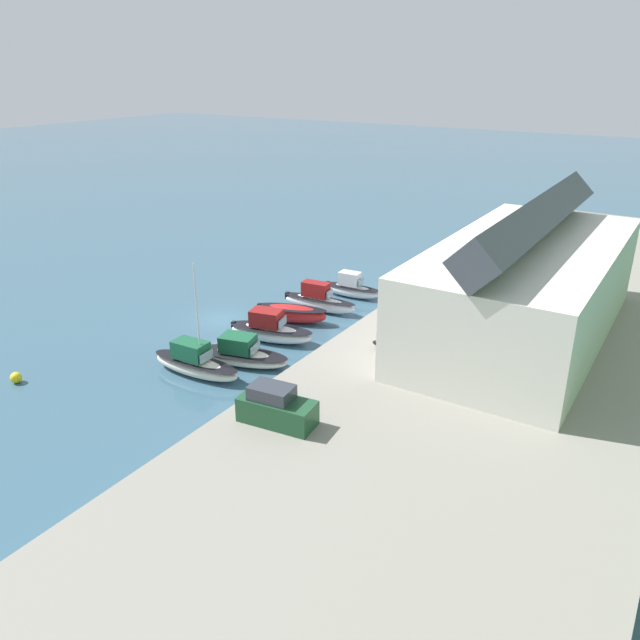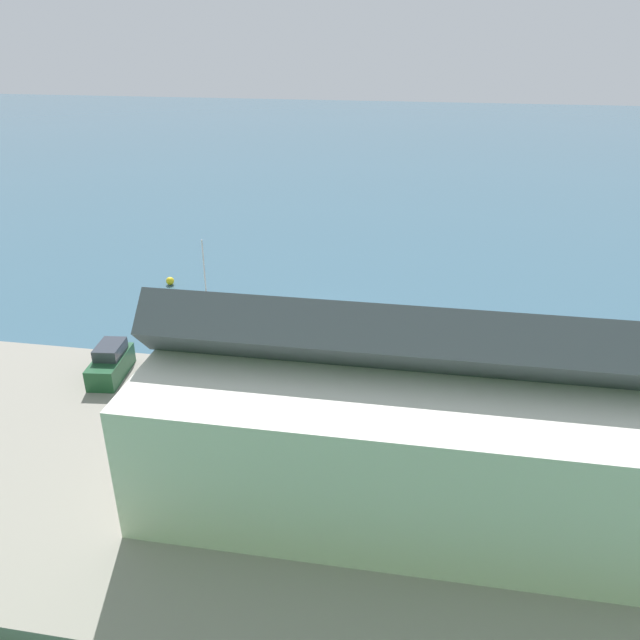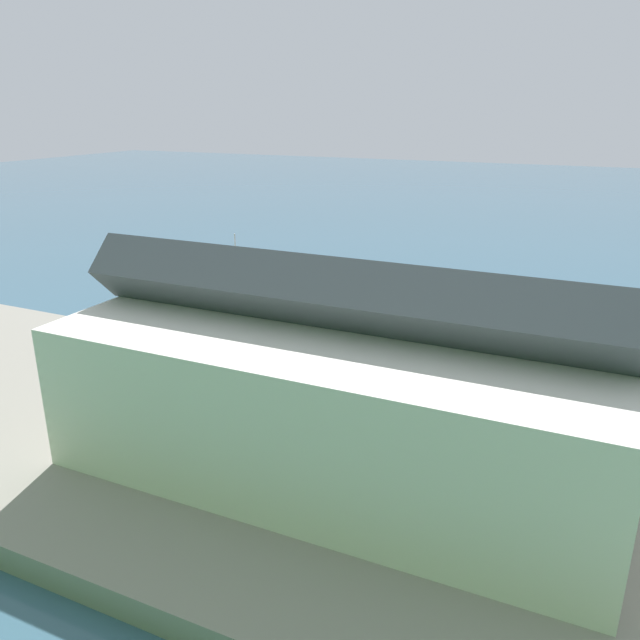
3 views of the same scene
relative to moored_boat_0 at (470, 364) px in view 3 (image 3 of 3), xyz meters
name	(u,v)px [view 3 (image 3 of 3)]	position (x,y,z in m)	size (l,w,h in m)	color
ground_plane	(360,325)	(10.22, -6.30, -0.80)	(320.00, 320.00, 0.00)	#385B70
quay_promenade	(209,441)	(10.22, 15.36, -0.19)	(102.51, 21.45, 1.22)	gray
harbor_clubhouse	(335,393)	(3.04, 15.56, 4.08)	(24.44, 10.89, 9.89)	silver
moored_boat_0	(470,364)	(0.00, 0.00, 0.00)	(1.98, 5.40, 2.25)	silver
moored_boat_1	(409,349)	(4.43, -0.66, 0.10)	(2.10, 6.68, 2.48)	white
moored_boat_2	(369,342)	(7.61, -1.22, -0.05)	(3.30, 6.13, 1.42)	red
moored_boat_3	(317,336)	(11.46, -0.49, 0.07)	(3.49, 6.89, 2.41)	white
moored_boat_4	(264,332)	(15.59, 0.14, -0.08)	(3.78, 6.96, 2.07)	white
moored_boat_5	(242,319)	(18.52, -1.46, 0.05)	(2.24, 6.88, 7.86)	white
parked_car_3	(126,334)	(22.06, 7.80, 1.33)	(2.25, 4.37, 2.16)	#1E4C2D
dog_on_quay	(265,369)	(10.91, 8.21, 0.87)	(0.40, 0.88, 0.68)	black
mooring_buoy_0	(229,286)	(25.61, -10.52, -0.43)	(0.74, 0.74, 0.74)	yellow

